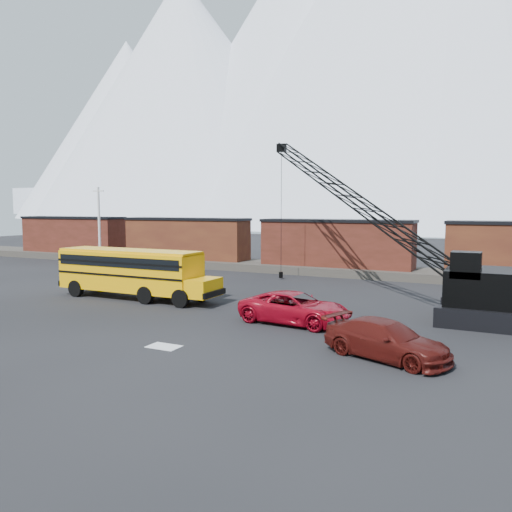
{
  "coord_description": "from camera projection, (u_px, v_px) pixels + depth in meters",
  "views": [
    {
      "loc": [
        13.22,
        -20.9,
        5.92
      ],
      "look_at": [
        -0.05,
        5.98,
        3.0
      ],
      "focal_mm": 35.0,
      "sensor_mm": 36.0,
      "label": 1
    }
  ],
  "objects": [
    {
      "name": "mountain_ridge",
      "position": [
        496.0,
        44.0,
        265.71
      ],
      "size": [
        800.0,
        340.0,
        240.0
      ],
      "color": "white",
      "rests_on": "ground"
    },
    {
      "name": "boxcar_mid",
      "position": [
        336.0,
        243.0,
        44.41
      ],
      "size": [
        13.7,
        3.1,
        4.17
      ],
      "color": "#592119",
      "rests_on": "gravel_berm"
    },
    {
      "name": "gravel_berm",
      "position": [
        336.0,
        270.0,
        44.65
      ],
      "size": [
        120.0,
        5.0,
        0.7
      ],
      "primitive_type": "cube",
      "color": "#47413A",
      "rests_on": "ground"
    },
    {
      "name": "utility_pole",
      "position": [
        99.0,
        225.0,
        51.29
      ],
      "size": [
        1.4,
        0.24,
        8.0
      ],
      "color": "silver",
      "rests_on": "ground"
    },
    {
      "name": "snow_patch",
      "position": [
        164.0,
        347.0,
        21.26
      ],
      "size": [
        1.4,
        0.9,
        0.02
      ],
      "primitive_type": "cube",
      "color": "silver",
      "rests_on": "ground"
    },
    {
      "name": "maroon_suv",
      "position": [
        386.0,
        340.0,
        19.54
      ],
      "size": [
        5.56,
        3.71,
        1.5
      ],
      "primitive_type": "imported",
      "rotation": [
        0.0,
        0.0,
        1.23
      ],
      "color": "#440F0C",
      "rests_on": "ground"
    },
    {
      "name": "ground",
      "position": [
        204.0,
        326.0,
        25.05
      ],
      "size": [
        160.0,
        160.0,
        0.0
      ],
      "primitive_type": "plane",
      "color": "black",
      "rests_on": "ground"
    },
    {
      "name": "crawler_crane",
      "position": [
        352.0,
        199.0,
        33.05
      ],
      "size": [
        19.42,
        12.57,
        11.25
      ],
      "color": "black",
      "rests_on": "ground"
    },
    {
      "name": "school_bus",
      "position": [
        134.0,
        271.0,
        32.37
      ],
      "size": [
        11.65,
        2.65,
        3.19
      ],
      "color": "#E8A204",
      "rests_on": "ground"
    },
    {
      "name": "boxcar_west_near",
      "position": [
        186.0,
        238.0,
        51.46
      ],
      "size": [
        13.7,
        3.1,
        4.17
      ],
      "color": "#411B12",
      "rests_on": "gravel_berm"
    },
    {
      "name": "red_pickup",
      "position": [
        295.0,
        308.0,
        25.5
      ],
      "size": [
        5.99,
        3.18,
        1.6
      ],
      "primitive_type": "imported",
      "rotation": [
        0.0,
        0.0,
        1.48
      ],
      "color": "maroon",
      "rests_on": "ground"
    },
    {
      "name": "boxcar_west_far",
      "position": [
        73.0,
        235.0,
        58.52
      ],
      "size": [
        13.7,
        3.1,
        4.17
      ],
      "color": "#592119",
      "rests_on": "gravel_berm"
    }
  ]
}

